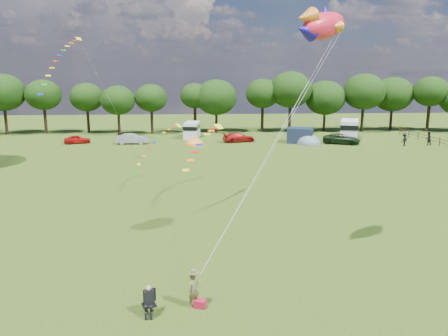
{
  "coord_description": "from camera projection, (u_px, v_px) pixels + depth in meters",
  "views": [
    {
      "loc": [
        -1.71,
        -18.95,
        9.84
      ],
      "look_at": [
        0.0,
        8.0,
        4.0
      ],
      "focal_mm": 35.0,
      "sensor_mm": 36.0,
      "label": 1
    }
  ],
  "objects": [
    {
      "name": "ground_plane",
      "position": [
        235.0,
        286.0,
        20.67
      ],
      "size": [
        180.0,
        180.0,
        0.0
      ],
      "primitive_type": "plane",
      "color": "black",
      "rests_on": "ground"
    },
    {
      "name": "tree_line",
      "position": [
        238.0,
        95.0,
        73.29
      ],
      "size": [
        102.98,
        10.98,
        10.27
      ],
      "color": "black",
      "rests_on": "ground"
    },
    {
      "name": "car_a",
      "position": [
        77.0,
        139.0,
        62.7
      ],
      "size": [
        3.97,
        2.39,
        1.24
      ],
      "primitive_type": "imported",
      "rotation": [
        0.0,
        0.0,
        1.84
      ],
      "color": "#A7110D",
      "rests_on": "ground"
    },
    {
      "name": "car_b",
      "position": [
        132.0,
        139.0,
        62.34
      ],
      "size": [
        4.27,
        1.69,
        1.49
      ],
      "primitive_type": "imported",
      "rotation": [
        0.0,
        0.0,
        1.6
      ],
      "color": "#909499",
      "rests_on": "ground"
    },
    {
      "name": "car_c",
      "position": [
        239.0,
        137.0,
        64.2
      ],
      "size": [
        4.89,
        2.9,
        1.37
      ],
      "primitive_type": "imported",
      "rotation": [
        0.0,
        0.0,
        1.8
      ],
      "color": "maroon",
      "rests_on": "ground"
    },
    {
      "name": "car_d",
      "position": [
        341.0,
        139.0,
        62.42
      ],
      "size": [
        5.8,
        4.35,
        1.44
      ],
      "primitive_type": "imported",
      "rotation": [
        0.0,
        0.0,
        1.15
      ],
      "color": "black",
      "rests_on": "ground"
    },
    {
      "name": "campervan_c",
      "position": [
        192.0,
        129.0,
        68.35
      ],
      "size": [
        2.73,
        5.18,
        2.43
      ],
      "rotation": [
        0.0,
        0.0,
        1.44
      ],
      "color": "silver",
      "rests_on": "ground"
    },
    {
      "name": "campervan_d",
      "position": [
        349.0,
        129.0,
        66.8
      ],
      "size": [
        4.53,
        6.53,
        2.95
      ],
      "rotation": [
        0.0,
        0.0,
        1.21
      ],
      "color": "white",
      "rests_on": "ground"
    },
    {
      "name": "tent_orange",
      "position": [
        195.0,
        145.0,
        61.36
      ],
      "size": [
        2.74,
        3.0,
        2.14
      ],
      "color": "orange",
      "rests_on": "ground"
    },
    {
      "name": "tent_greyblue",
      "position": [
        308.0,
        144.0,
        62.51
      ],
      "size": [
        3.63,
        3.98,
        2.7
      ],
      "color": "slate",
      "rests_on": "ground"
    },
    {
      "name": "awning_navy",
      "position": [
        300.0,
        135.0,
        63.26
      ],
      "size": [
        4.28,
        3.88,
        2.2
      ],
      "primitive_type": "cube",
      "rotation": [
        0.0,
        0.0,
        -0.35
      ],
      "color": "#182138",
      "rests_on": "ground"
    },
    {
      "name": "kite_flyer",
      "position": [
        194.0,
        290.0,
        18.68
      ],
      "size": [
        0.68,
        0.64,
        1.56
      ],
      "primitive_type": "imported",
      "rotation": [
        0.0,
        0.0,
        0.66
      ],
      "color": "brown",
      "rests_on": "ground"
    },
    {
      "name": "camp_chair",
      "position": [
        149.0,
        297.0,
        18.05
      ],
      "size": [
        0.69,
        0.71,
        1.34
      ],
      "rotation": [
        0.0,
        0.0,
        0.37
      ],
      "color": "#99999E",
      "rests_on": "ground"
    },
    {
      "name": "kite_bag",
      "position": [
        200.0,
        304.0,
        18.73
      ],
      "size": [
        0.58,
        0.49,
        0.35
      ],
      "primitive_type": "cube",
      "rotation": [
        0.0,
        0.0,
        -0.39
      ],
      "color": "#A4142E",
      "rests_on": "ground"
    },
    {
      "name": "fish_kite",
      "position": [
        320.0,
        25.0,
        21.13
      ],
      "size": [
        3.53,
        3.04,
        1.99
      ],
      "rotation": [
        0.0,
        -0.21,
        0.65
      ],
      "color": "red",
      "rests_on": "ground"
    },
    {
      "name": "streamer_kite_a",
      "position": [
        63.0,
        56.0,
        43.81
      ],
      "size": [
        3.32,
        5.54,
        5.75
      ],
      "rotation": [
        0.0,
        0.0,
        0.7
      ],
      "color": "yellow",
      "rests_on": "ground"
    },
    {
      "name": "streamer_kite_b",
      "position": [
        160.0,
        140.0,
        38.11
      ],
      "size": [
        4.11,
        4.62,
        3.77
      ],
      "rotation": [
        0.0,
        0.0,
        1.17
      ],
      "color": "#F0FF18",
      "rests_on": "ground"
    },
    {
      "name": "streamer_kite_c",
      "position": [
        206.0,
        139.0,
        32.83
      ],
      "size": [
        3.18,
        4.91,
        2.8
      ],
      "rotation": [
        0.0,
        0.0,
        0.54
      ],
      "color": "#FCFF1F",
      "rests_on": "ground"
    },
    {
      "name": "walker_a",
      "position": [
        428.0,
        139.0,
        61.28
      ],
      "size": [
        0.98,
        0.69,
        1.87
      ],
      "primitive_type": "imported",
      "rotation": [
        0.0,
        0.0,
        3.28
      ],
      "color": "black",
      "rests_on": "ground"
    },
    {
      "name": "walker_b",
      "position": [
        404.0,
        140.0,
        60.56
      ],
      "size": [
        1.26,
        1.07,
        1.79
      ],
      "primitive_type": "imported",
      "rotation": [
        0.0,
        0.0,
        3.71
      ],
      "color": "black",
      "rests_on": "ground"
    }
  ]
}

